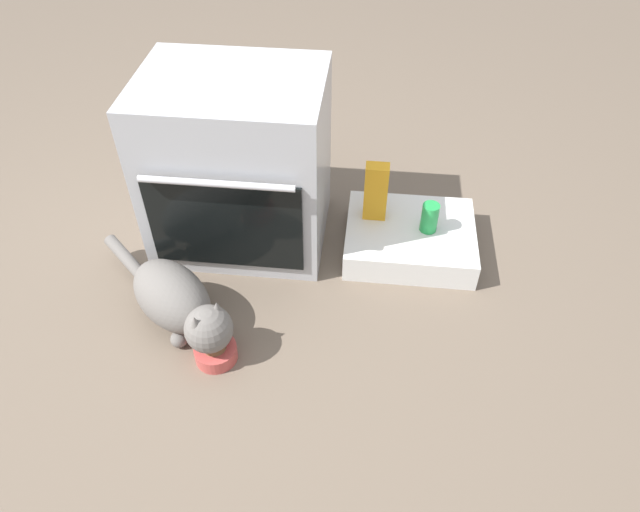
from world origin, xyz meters
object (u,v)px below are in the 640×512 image
at_px(soda_can, 430,218).
at_px(food_bowl, 216,351).
at_px(cat, 178,302).
at_px(juice_carton, 376,192).
at_px(pantry_cabinet, 410,238).
at_px(oven, 238,164).

bearing_deg(soda_can, food_bowl, -139.43).
relative_size(cat, juice_carton, 2.52).
relative_size(food_bowl, soda_can, 1.20).
xyz_separation_m(cat, soda_can, (0.86, 0.48, 0.05)).
relative_size(food_bowl, cat, 0.24).
height_order(pantry_cabinet, cat, cat).
distance_m(oven, pantry_cabinet, 0.73).
bearing_deg(food_bowl, oven, 92.67).
distance_m(pantry_cabinet, juice_carton, 0.24).
distance_m(oven, cat, 0.57).
xyz_separation_m(pantry_cabinet, soda_can, (0.06, -0.01, 0.12)).
xyz_separation_m(food_bowl, cat, (-0.15, 0.13, 0.09)).
distance_m(soda_can, juice_carton, 0.23).
xyz_separation_m(oven, juice_carton, (0.53, 0.03, -0.11)).
bearing_deg(juice_carton, oven, -177.04).
xyz_separation_m(pantry_cabinet, cat, (-0.80, -0.49, 0.07)).
bearing_deg(food_bowl, juice_carton, 53.42).
xyz_separation_m(oven, food_bowl, (0.03, -0.64, -0.31)).
bearing_deg(pantry_cabinet, food_bowl, -136.46).
bearing_deg(cat, oven, 117.05).
bearing_deg(cat, juice_carton, 80.18).
relative_size(cat, soda_can, 5.05).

